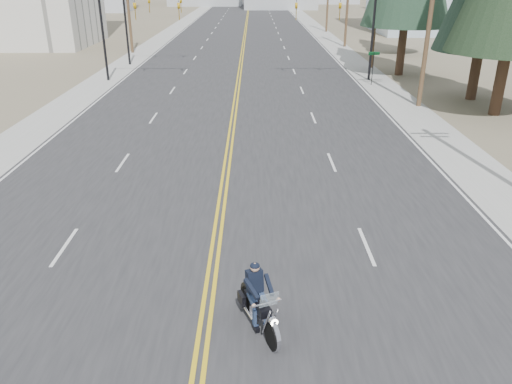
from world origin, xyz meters
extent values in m
plane|color=#776D56|center=(0.00, 0.00, 0.00)|extent=(400.00, 400.00, 0.00)
cube|color=#303033|center=(0.00, 70.00, 0.01)|extent=(20.00, 200.00, 0.01)
cube|color=#A5A5A0|center=(-11.50, 70.00, 0.01)|extent=(3.00, 200.00, 0.01)
cube|color=#A5A5A0|center=(11.50, 70.00, 0.01)|extent=(3.00, 200.00, 0.01)
cylinder|color=black|center=(-11.00, 32.00, 3.50)|extent=(0.20, 0.20, 7.00)
imported|color=#BF8C0C|center=(-8.20, 32.00, 6.05)|extent=(0.21, 0.26, 1.30)
imported|color=#BF8C0C|center=(-4.70, 32.00, 6.05)|extent=(0.21, 0.26, 1.30)
cylinder|color=black|center=(11.00, 32.00, 3.50)|extent=(0.20, 0.20, 7.00)
imported|color=#BF8C0C|center=(8.20, 32.00, 6.05)|extent=(0.21, 0.26, 1.30)
imported|color=#BF8C0C|center=(4.70, 32.00, 6.05)|extent=(0.21, 0.26, 1.30)
cylinder|color=black|center=(-11.00, 40.00, 3.50)|extent=(0.20, 0.20, 7.00)
cylinder|color=black|center=(10.80, 30.00, 1.30)|extent=(0.06, 0.06, 2.60)
cube|color=#0C5926|center=(10.80, 30.00, 2.50)|extent=(0.90, 0.03, 0.25)
cylinder|color=brown|center=(12.50, 23.00, 5.75)|extent=(0.30, 0.30, 11.50)
cylinder|color=brown|center=(12.50, 38.00, 5.50)|extent=(0.30, 0.30, 11.00)
cylinder|color=brown|center=(-12.50, 48.00, 5.25)|extent=(0.30, 0.30, 10.50)
cylinder|color=#382619|center=(16.67, 20.79, 1.95)|extent=(0.76, 0.76, 3.91)
cylinder|color=#382619|center=(16.88, 25.08, 1.70)|extent=(0.74, 0.74, 3.40)
cylinder|color=#382619|center=(14.20, 34.43, 2.08)|extent=(0.73, 0.73, 4.16)
cylinder|color=#382619|center=(17.88, 47.00, 1.61)|extent=(0.75, 0.75, 3.22)
camera|label=1|loc=(1.27, -10.38, 8.32)|focal=35.00mm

